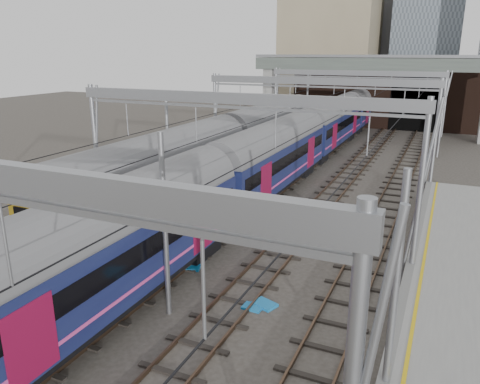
% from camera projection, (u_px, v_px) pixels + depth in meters
% --- Properties ---
extents(ground, '(160.00, 160.00, 0.00)m').
position_uv_depth(ground, '(138.00, 341.00, 16.17)').
color(ground, '#38332D').
rests_on(ground, ground).
extents(tracks, '(14.40, 80.00, 0.22)m').
position_uv_depth(tracks, '(282.00, 211.00, 29.26)').
color(tracks, '#4C3828').
rests_on(tracks, ground).
extents(overhead_line, '(16.80, 80.00, 8.00)m').
position_uv_depth(overhead_line, '(315.00, 96.00, 33.04)').
color(overhead_line, gray).
rests_on(overhead_line, ground).
extents(retaining_wall, '(28.00, 2.75, 9.00)m').
position_uv_depth(retaining_wall, '(389.00, 95.00, 59.72)').
color(retaining_wall, black).
rests_on(retaining_wall, ground).
extents(overbridge, '(28.00, 3.00, 9.25)m').
position_uv_depth(overbridge, '(372.00, 73.00, 54.24)').
color(overbridge, gray).
rests_on(overbridge, ground).
extents(city_skyline, '(37.50, 27.50, 60.00)m').
position_uv_depth(city_skyline, '(421.00, 1.00, 71.71)').
color(city_skyline, tan).
rests_on(city_skyline, ground).
extents(train_main, '(3.00, 69.31, 5.09)m').
position_uv_depth(train_main, '(307.00, 138.00, 39.66)').
color(train_main, black).
rests_on(train_main, ground).
extents(train_second, '(3.12, 36.00, 5.25)m').
position_uv_depth(train_second, '(227.00, 148.00, 34.89)').
color(train_second, black).
rests_on(train_second, ground).
extents(equip_cover_a, '(0.80, 0.58, 0.09)m').
position_uv_depth(equip_cover_a, '(253.00, 307.00, 18.25)').
color(equip_cover_a, '#1875BA').
rests_on(equip_cover_a, ground).
extents(equip_cover_b, '(1.07, 0.90, 0.11)m').
position_uv_depth(equip_cover_b, '(190.00, 267.00, 21.58)').
color(equip_cover_b, '#1875BA').
rests_on(equip_cover_b, ground).
extents(equip_cover_c, '(1.08, 0.92, 0.11)m').
position_uv_depth(equip_cover_c, '(265.00, 304.00, 18.45)').
color(equip_cover_c, '#1875BA').
rests_on(equip_cover_c, ground).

